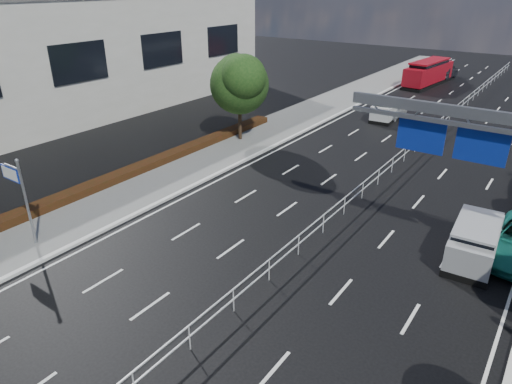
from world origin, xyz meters
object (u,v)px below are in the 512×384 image
Objects in this scene: white_minivan at (386,110)px; red_bus at (428,72)px; toilet_sign at (18,186)px; near_car_silver at (393,110)px; silver_minivan at (474,241)px; overhead_gantry at (503,143)px; near_car_dark at (445,72)px.

red_bus is at bearing 90.79° from white_minivan.
toilet_sign is 1.09× the size of near_car_silver.
white_minivan is 0.43× the size of red_bus.
red_bus reaches higher than near_car_silver.
red_bus reaches higher than silver_minivan.
red_bus is 39.14m from silver_minivan.
overhead_gantry is at bearing -64.88° from red_bus.
red_bus is at bearing 84.39° from toilet_sign.
near_car_dark is 43.95m from silver_minivan.
toilet_sign is at bearing -89.64° from red_bus.
white_minivan is at bearing 78.62° from toilet_sign.
red_bus is 2.47× the size of near_car_silver.
silver_minivan is at bearing 115.49° from overhead_gantry.
red_bus reaches higher than near_car_dark.
near_car_silver is 0.77× the size of near_car_dark.
near_car_silver is (0.28, 0.90, -0.20)m from white_minivan.
red_bus is (-13.02, 37.49, -4.10)m from overhead_gantry.
near_car_dark reaches higher than near_car_silver.
red_bus is at bearing 109.15° from overhead_gantry.
silver_minivan is (11.10, -20.55, 0.21)m from near_car_silver.
toilet_sign is at bearing 86.11° from near_car_dark.
white_minivan is at bearing 75.10° from near_car_silver.
toilet_sign is 31.83m from near_car_silver.
overhead_gantry is 23.74m from white_minivan.
toilet_sign reaches higher than near_car_dark.
toilet_sign reaches higher than red_bus.
toilet_sign reaches higher than near_car_silver.
silver_minivan is (11.37, -19.66, 0.01)m from white_minivan.
overhead_gantry reaches higher than silver_minivan.
near_car_silver is at bearing 69.10° from white_minivan.
white_minivan is 17.40m from red_bus.
red_bus is (4.67, 47.55, -1.44)m from toilet_sign.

